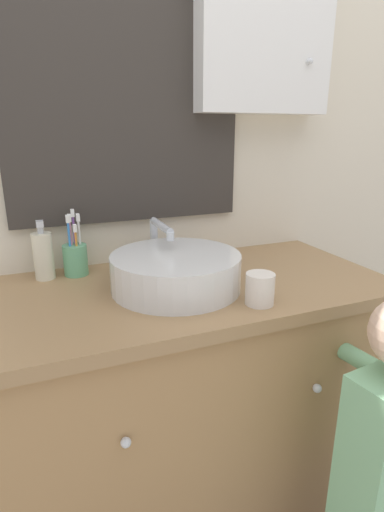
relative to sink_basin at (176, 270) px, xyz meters
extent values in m
cube|color=beige|center=(0.05, 0.32, 0.35)|extent=(3.20, 0.06, 2.50)
cube|color=#332D28|center=(-0.05, 0.28, 0.53)|extent=(0.73, 0.02, 0.88)
cube|color=#B2C1CC|center=(-0.05, 0.27, 0.53)|extent=(0.67, 0.01, 0.82)
cube|color=white|center=(0.39, 0.24, 0.74)|extent=(0.46, 0.10, 0.63)
sphere|color=silver|center=(0.53, 0.18, 0.58)|extent=(0.02, 0.02, 0.02)
cube|color=#A37A4C|center=(0.05, 0.01, -0.49)|extent=(1.11, 0.52, 0.82)
cube|color=#99754C|center=(0.05, 0.01, -0.07)|extent=(1.15, 0.56, 0.03)
sphere|color=silver|center=(-0.21, -0.26, -0.29)|extent=(0.02, 0.02, 0.02)
sphere|color=silver|center=(0.30, -0.26, -0.29)|extent=(0.02, 0.02, 0.02)
cylinder|color=silver|center=(0.00, -0.01, 0.00)|extent=(0.36, 0.36, 0.10)
cylinder|color=silver|center=(0.00, -0.01, 0.04)|extent=(0.29, 0.29, 0.01)
cylinder|color=silver|center=(0.00, 0.20, 0.02)|extent=(0.02, 0.02, 0.15)
cylinder|color=silver|center=(0.00, 0.12, 0.10)|extent=(0.02, 0.16, 0.02)
cylinder|color=silver|center=(0.00, 0.04, 0.09)|extent=(0.02, 0.02, 0.02)
sphere|color=white|center=(0.10, 0.20, -0.01)|extent=(0.06, 0.06, 0.06)
cylinder|color=#66B27F|center=(-0.24, 0.21, -0.01)|extent=(0.07, 0.07, 0.09)
cylinder|color=white|center=(-0.23, 0.22, 0.05)|extent=(0.01, 0.01, 0.17)
cube|color=white|center=(-0.23, 0.22, 0.12)|extent=(0.01, 0.02, 0.02)
cylinder|color=#8E56B7|center=(-0.24, 0.23, 0.05)|extent=(0.01, 0.01, 0.18)
cube|color=white|center=(-0.24, 0.23, 0.13)|extent=(0.01, 0.02, 0.02)
cylinder|color=pink|center=(-0.25, 0.22, 0.05)|extent=(0.01, 0.01, 0.17)
cube|color=white|center=(-0.25, 0.22, 0.12)|extent=(0.01, 0.02, 0.02)
cylinder|color=#3884DB|center=(-0.26, 0.21, 0.05)|extent=(0.01, 0.01, 0.17)
cube|color=white|center=(-0.26, 0.21, 0.12)|extent=(0.01, 0.02, 0.02)
cylinder|color=orange|center=(-0.24, 0.20, 0.03)|extent=(0.01, 0.01, 0.14)
cube|color=white|center=(-0.24, 0.20, 0.10)|extent=(0.01, 0.02, 0.02)
cylinder|color=beige|center=(-0.33, 0.21, 0.02)|extent=(0.06, 0.06, 0.14)
cylinder|color=silver|center=(-0.33, 0.21, 0.10)|extent=(0.02, 0.02, 0.02)
cube|color=silver|center=(-0.33, 0.20, 0.12)|extent=(0.02, 0.03, 0.02)
cylinder|color=#7FBC89|center=(0.39, -0.25, -0.20)|extent=(0.08, 0.30, 0.05)
cylinder|color=#47B26B|center=(0.37, -0.10, -0.16)|extent=(0.01, 0.05, 0.12)
cylinder|color=silver|center=(0.16, -0.18, -0.01)|extent=(0.07, 0.07, 0.08)
camera|label=1|loc=(-0.35, -0.98, 0.37)|focal=28.00mm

